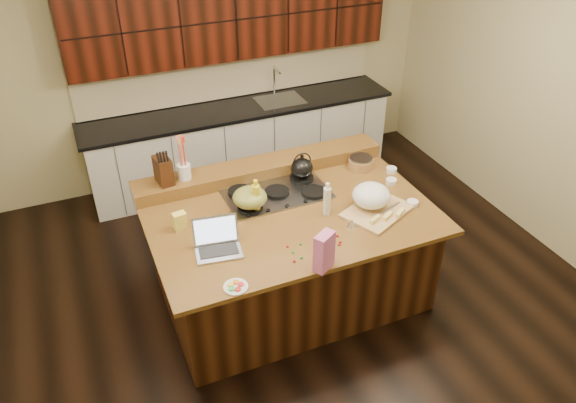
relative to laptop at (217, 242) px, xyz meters
name	(u,v)px	position (x,y,z in m)	size (l,w,h in m)	color
room	(290,169)	(0.72, 0.23, 0.36)	(5.52, 5.02, 2.72)	black
island	(290,254)	(0.72, 0.23, -0.52)	(2.40, 1.60, 0.92)	black
back_ledge	(261,168)	(0.72, 0.93, -0.01)	(2.40, 0.30, 0.12)	black
cooktop	(277,193)	(0.72, 0.53, -0.05)	(0.92, 0.52, 0.05)	gray
back_counter	(239,102)	(1.02, 2.46, 0.00)	(3.70, 0.66, 2.40)	silver
kettle	(302,168)	(1.02, 0.66, 0.07)	(0.20, 0.20, 0.18)	black
green_bowl	(250,197)	(0.42, 0.40, 0.06)	(0.29, 0.29, 0.16)	olive
laptop	(217,242)	(0.00, 0.00, 0.00)	(0.39, 0.33, 0.25)	#B7B7BC
oil_bottle	(256,199)	(0.45, 0.34, 0.07)	(0.07, 0.07, 0.27)	yellow
vinegar_bottle	(327,201)	(0.99, 0.09, 0.06)	(0.06, 0.06, 0.25)	silver
wooden_tray	(373,199)	(1.38, 0.00, 0.04)	(0.68, 0.61, 0.23)	tan
ramekin_a	(412,203)	(1.73, -0.09, -0.04)	(0.10, 0.10, 0.04)	white
ramekin_b	(391,181)	(1.75, 0.29, -0.04)	(0.10, 0.10, 0.04)	white
ramekin_c	(391,170)	(1.87, 0.47, -0.04)	(0.10, 0.10, 0.04)	white
strainer_bowl	(361,163)	(1.64, 0.66, -0.02)	(0.24, 0.24, 0.09)	#996B3F
kitchen_timer	(352,223)	(1.10, -0.15, -0.03)	(0.08, 0.08, 0.07)	silver
pink_bag	(324,251)	(0.66, -0.53, 0.09)	(0.17, 0.09, 0.31)	#CF619F
candy_plate	(236,287)	(-0.01, -0.48, -0.06)	(0.18, 0.18, 0.01)	white
package_box	(180,221)	(-0.20, 0.37, 0.01)	(0.11, 0.07, 0.15)	#EAD552
utensil_crock	(184,172)	(-0.01, 0.93, 0.12)	(0.12, 0.12, 0.14)	white
knife_block	(163,171)	(-0.19, 0.93, 0.18)	(0.12, 0.20, 0.24)	black
gumdrop_0	(288,246)	(0.51, -0.20, -0.06)	(0.02, 0.02, 0.02)	red
gumdrop_1	(293,252)	(0.52, -0.28, -0.06)	(0.02, 0.02, 0.02)	#198C26
gumdrop_2	(294,261)	(0.48, -0.39, -0.06)	(0.02, 0.02, 0.02)	red
gumdrop_3	(301,258)	(0.55, -0.37, -0.06)	(0.02, 0.02, 0.02)	#198C26
gumdrop_4	(339,245)	(0.89, -0.34, -0.06)	(0.02, 0.02, 0.02)	red
gumdrop_5	(300,244)	(0.61, -0.22, -0.06)	(0.02, 0.02, 0.02)	#198C26
gumdrop_6	(337,236)	(0.93, -0.23, -0.06)	(0.02, 0.02, 0.02)	red
gumdrop_7	(328,237)	(0.85, -0.22, -0.06)	(0.02, 0.02, 0.02)	#198C26
gumdrop_8	(340,242)	(0.91, -0.31, -0.06)	(0.02, 0.02, 0.02)	red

